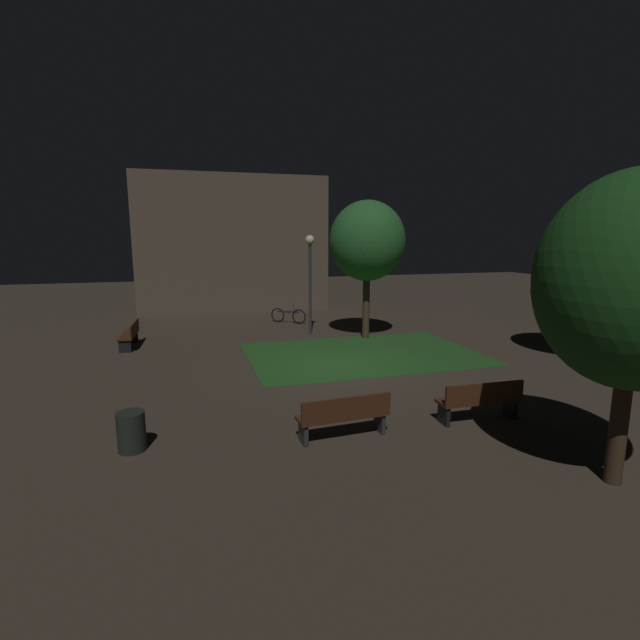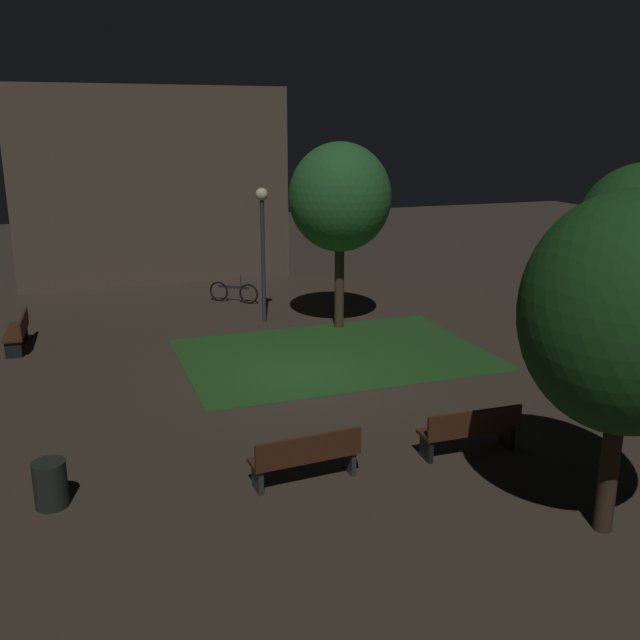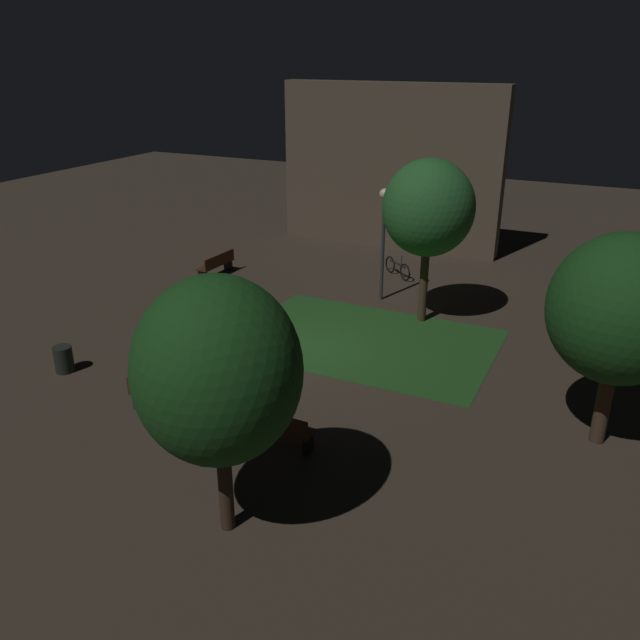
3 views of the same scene
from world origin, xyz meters
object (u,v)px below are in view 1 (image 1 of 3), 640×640
object	(u,v)px
bench_back_row	(481,400)
bench_by_lamp	(131,334)
tree_tall_center	(636,282)
tree_near_wall	(367,241)
bicycle	(288,316)
bench_front_left	(344,415)
lamp_post_plaza_east	(310,266)
tree_right_canopy	(603,260)
trash_bin	(131,431)

from	to	relation	value
bench_back_row	bench_by_lamp	world-z (taller)	same
bench_back_row	tree_tall_center	size ratio (longest dim) A/B	0.37
tree_near_wall	bicycle	world-z (taller)	tree_near_wall
bench_front_left	lamp_post_plaza_east	xyz separation A→B (m)	(1.92, 9.55, 2.22)
lamp_post_plaza_east	bicycle	bearing A→B (deg)	96.82
tree_right_canopy	bench_by_lamp	bearing A→B (deg)	157.15
tree_tall_center	bicycle	size ratio (longest dim) A/B	3.49
tree_tall_center	trash_bin	size ratio (longest dim) A/B	6.63
tree_right_canopy	bicycle	world-z (taller)	tree_right_canopy
tree_tall_center	tree_near_wall	bearing A→B (deg)	88.85
bench_front_left	bicycle	bearing A→B (deg)	82.46
trash_bin	bicycle	bearing A→B (deg)	64.58
bench_back_row	tree_tall_center	xyz separation A→B (m)	(0.54, -2.71, 2.71)
tree_tall_center	bicycle	distance (m)	15.26
tree_right_canopy	tree_tall_center	bearing A→B (deg)	-134.55
bicycle	bench_by_lamp	bearing A→B (deg)	-155.05
bench_by_lamp	bench_back_row	bearing A→B (deg)	-50.05
bench_front_left	tree_near_wall	size ratio (longest dim) A/B	0.35
tree_near_wall	lamp_post_plaza_east	xyz separation A→B (m)	(-1.87, 1.24, -0.96)
tree_near_wall	tree_right_canopy	size ratio (longest dim) A/B	1.08
tree_right_canopy	bicycle	distance (m)	12.18
lamp_post_plaza_east	tree_tall_center	bearing A→B (deg)	-82.36
bench_by_lamp	tree_tall_center	xyz separation A→B (m)	(8.27, -11.93, 2.71)
tree_right_canopy	tree_tall_center	world-z (taller)	tree_tall_center
tree_tall_center	trash_bin	world-z (taller)	tree_tall_center
bench_by_lamp	tree_near_wall	world-z (taller)	tree_near_wall
trash_bin	bicycle	size ratio (longest dim) A/B	0.53
bicycle	trash_bin	bearing A→B (deg)	-115.42
bicycle	bench_front_left	bearing A→B (deg)	-97.54
bicycle	tree_right_canopy	bearing A→B (deg)	-48.64
bench_by_lamp	lamp_post_plaza_east	distance (m)	6.99
bench_front_left	bench_back_row	size ratio (longest dim) A/B	1.01
bench_by_lamp	trash_bin	world-z (taller)	bench_by_lamp
bench_back_row	tree_near_wall	xyz separation A→B (m)	(0.76, 8.30, 3.18)
tree_near_wall	tree_right_canopy	xyz separation A→B (m)	(5.65, -5.05, -0.51)
tree_tall_center	lamp_post_plaza_east	size ratio (longest dim) A/B	1.24
trash_bin	tree_right_canopy	bearing A→B (deg)	11.15
bench_by_lamp	tree_near_wall	distance (m)	9.11
bench_by_lamp	lamp_post_plaza_east	world-z (taller)	lamp_post_plaza_east
bench_by_lamp	tree_tall_center	bearing A→B (deg)	-55.28
bench_front_left	tree_right_canopy	bearing A→B (deg)	19.04
bench_back_row	tree_right_canopy	size ratio (longest dim) A/B	0.38
bench_front_left	bench_by_lamp	size ratio (longest dim) A/B	1.00
bench_front_left	tree_tall_center	distance (m)	5.24
tree_right_canopy	trash_bin	distance (m)	13.85
tree_near_wall	trash_bin	size ratio (longest dim) A/B	7.08
lamp_post_plaza_east	tree_right_canopy	bearing A→B (deg)	-39.91
bench_by_lamp	tree_near_wall	bearing A→B (deg)	-6.15
bench_front_left	tree_near_wall	bearing A→B (deg)	65.49
bench_back_row	bench_front_left	bearing A→B (deg)	180.00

